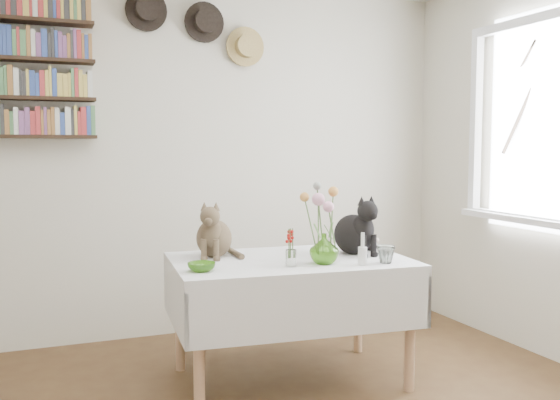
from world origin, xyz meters
name	(u,v)px	position (x,y,z in m)	size (l,w,h in m)	color
room	(322,170)	(0.00, 0.00, 1.25)	(4.08, 4.58, 2.58)	brown
window	(557,137)	(1.97, 0.80, 1.40)	(0.12, 1.52, 1.32)	white
dining_table	(290,289)	(0.34, 1.11, 0.53)	(1.39, 0.96, 0.71)	white
tabby_cat	(214,228)	(-0.04, 1.34, 0.87)	(0.22, 0.28, 0.33)	brown
black_cat	(353,224)	(0.75, 1.13, 0.88)	(0.24, 0.30, 0.36)	black
flower_vase	(324,249)	(0.45, 0.90, 0.79)	(0.16, 0.16, 0.17)	#89D047
green_bowl	(202,267)	(-0.22, 0.95, 0.73)	(0.14, 0.14, 0.04)	#89D047
drinking_glass	(386,254)	(0.77, 0.79, 0.75)	(0.10, 0.10, 0.10)	white
candlestick	(363,254)	(0.63, 0.79, 0.76)	(0.05, 0.05, 0.17)	white
berry_jar	(291,248)	(0.26, 0.90, 0.81)	(0.06, 0.06, 0.22)	white
porcelain_figurine	(377,247)	(0.88, 1.07, 0.75)	(0.05, 0.05, 0.09)	white
flower_bouquet	(323,201)	(0.45, 0.92, 1.05)	(0.17, 0.12, 0.39)	#4C7233
bookshelf_unit	(11,65)	(-1.10, 2.16, 1.84)	(1.00, 0.16, 0.91)	black
wall_hats	(200,26)	(0.12, 2.19, 2.17)	(0.98, 0.09, 0.48)	black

